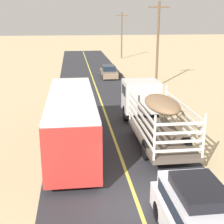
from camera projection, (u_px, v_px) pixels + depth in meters
The scene contains 9 objects.
ground_plane at pixel (137, 203), 12.98m from camera, with size 240.00×240.00×0.00m, color #CCB284.
road_surface at pixel (137, 203), 12.97m from camera, with size 8.00×120.00×0.02m, color #2D2D33.
road_centre_line at pixel (137, 203), 12.97m from camera, with size 0.16×117.60×0.00m, color #D8CC4C.
suv_near at pixel (197, 217), 10.22m from camera, with size 1.90×4.62×2.29m.
livestock_truck at pixel (148, 104), 20.87m from camera, with size 2.53×9.70×3.02m.
bus at pixel (72, 120), 17.74m from camera, with size 2.54×10.00×3.21m.
car_far at pixel (109, 72), 39.45m from camera, with size 1.80×4.40×1.46m.
power_pole_mid at pixel (158, 43), 33.10m from camera, with size 2.20×0.24×8.79m.
power_pole_far at pixel (122, 34), 56.46m from camera, with size 2.20×0.24×8.07m.
Camera 1 is at (-2.44, -11.13, 7.32)m, focal length 51.09 mm.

